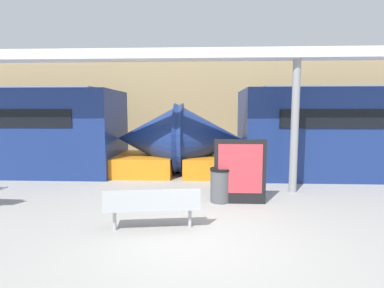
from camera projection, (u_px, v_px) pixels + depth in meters
ground_plane at (206, 237)px, 5.57m from camera, size 60.00×60.00×0.00m
station_wall at (206, 108)px, 15.08m from camera, size 56.00×0.20×5.00m
bench_near at (152, 205)px, 5.85m from camera, size 1.91×0.70×0.84m
trash_bin at (220, 185)px, 7.71m from camera, size 0.54×0.54×0.88m
poster_board at (240, 171)px, 7.51m from camera, size 1.30×0.07×1.64m
support_column_near at (295, 127)px, 8.50m from camera, size 0.22×0.22×3.77m
canopy_beam at (297, 54)px, 8.27m from camera, size 28.00×0.60×0.28m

